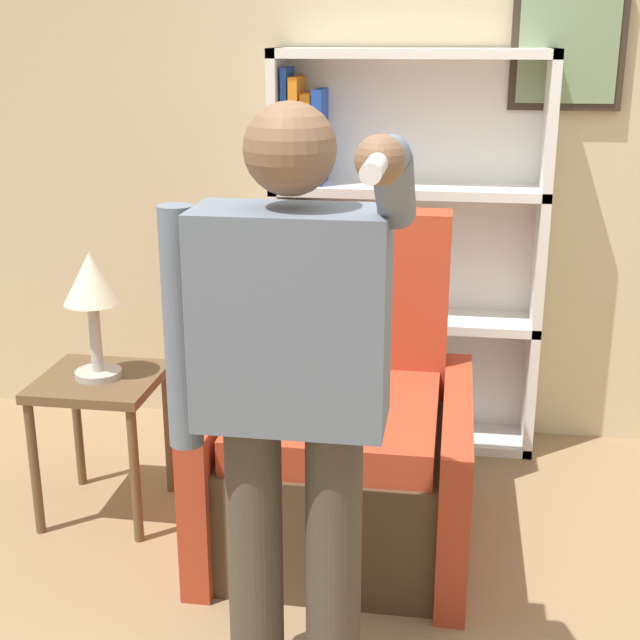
# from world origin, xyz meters

# --- Properties ---
(wall_back) EXTENTS (8.00, 0.11, 2.80)m
(wall_back) POSITION_xyz_m (0.00, 2.03, 1.40)
(wall_back) COLOR beige
(wall_back) RESTS_ON ground_plane
(bookcase) EXTENTS (1.17, 0.28, 1.74)m
(bookcase) POSITION_xyz_m (-0.30, 1.87, 0.85)
(bookcase) COLOR white
(bookcase) RESTS_ON ground_plane
(armchair) EXTENTS (0.93, 0.94, 1.16)m
(armchair) POSITION_xyz_m (-0.35, 1.01, 0.36)
(armchair) COLOR #4C3823
(armchair) RESTS_ON ground_plane
(person_standing) EXTENTS (0.62, 0.78, 1.65)m
(person_standing) POSITION_xyz_m (-0.37, 0.09, 0.95)
(person_standing) COLOR #473D33
(person_standing) RESTS_ON ground_plane
(side_table) EXTENTS (0.44, 0.44, 0.56)m
(side_table) POSITION_xyz_m (-1.28, 1.01, 0.47)
(side_table) COLOR brown
(side_table) RESTS_ON ground_plane
(table_lamp) EXTENTS (0.21, 0.21, 0.48)m
(table_lamp) POSITION_xyz_m (-1.28, 1.01, 0.91)
(table_lamp) COLOR #B7B2A8
(table_lamp) RESTS_ON side_table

